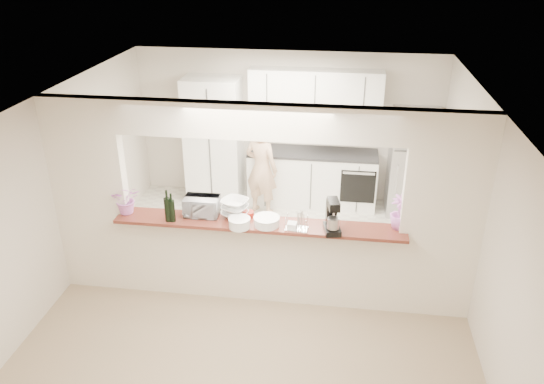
% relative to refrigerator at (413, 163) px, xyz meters
% --- Properties ---
extents(floor, '(6.00, 6.00, 0.00)m').
position_rel_refrigerator_xyz_m(floor, '(-2.05, -2.65, -0.85)').
color(floor, tan).
rests_on(floor, ground).
extents(tile_overlay, '(5.00, 2.90, 0.01)m').
position_rel_refrigerator_xyz_m(tile_overlay, '(-2.05, -1.10, -0.84)').
color(tile_overlay, beige).
rests_on(tile_overlay, floor).
extents(partition, '(5.00, 0.15, 2.50)m').
position_rel_refrigerator_xyz_m(partition, '(-2.05, -2.65, 0.63)').
color(partition, white).
rests_on(partition, floor).
extents(bar_counter, '(3.40, 0.38, 1.09)m').
position_rel_refrigerator_xyz_m(bar_counter, '(-2.05, -2.65, -0.27)').
color(bar_counter, white).
rests_on(bar_counter, floor).
extents(kitchen_cabinets, '(3.15, 0.62, 2.25)m').
position_rel_refrigerator_xyz_m(kitchen_cabinets, '(-2.24, 0.07, 0.12)').
color(kitchen_cabinets, white).
rests_on(kitchen_cabinets, floor).
extents(refrigerator, '(0.75, 0.70, 1.70)m').
position_rel_refrigerator_xyz_m(refrigerator, '(0.00, 0.00, 0.00)').
color(refrigerator, '#AFAFB4').
rests_on(refrigerator, floor).
extents(flower_left, '(0.40, 0.37, 0.36)m').
position_rel_refrigerator_xyz_m(flower_left, '(-3.65, -2.67, 0.42)').
color(flower_left, '#CF6DC3').
rests_on(flower_left, bar_counter).
extents(wine_bottle_a, '(0.08, 0.08, 0.39)m').
position_rel_refrigerator_xyz_m(wine_bottle_a, '(-3.10, -2.80, 0.39)').
color(wine_bottle_a, black).
rests_on(wine_bottle_a, bar_counter).
extents(wine_bottle_b, '(0.07, 0.07, 0.36)m').
position_rel_refrigerator_xyz_m(wine_bottle_b, '(-3.05, -2.80, 0.38)').
color(wine_bottle_b, black).
rests_on(wine_bottle_b, bar_counter).
extents(toaster_oven, '(0.42, 0.29, 0.23)m').
position_rel_refrigerator_xyz_m(toaster_oven, '(-2.75, -2.60, 0.35)').
color(toaster_oven, '#B8B8BD').
rests_on(toaster_oven, bar_counter).
extents(serving_bowls, '(0.38, 0.38, 0.22)m').
position_rel_refrigerator_xyz_m(serving_bowls, '(-2.35, -2.60, 0.35)').
color(serving_bowls, silver).
rests_on(serving_bowls, bar_counter).
extents(plate_stack_a, '(0.25, 0.25, 0.12)m').
position_rel_refrigerator_xyz_m(plate_stack_a, '(-2.25, -2.84, 0.30)').
color(plate_stack_a, white).
rests_on(plate_stack_a, bar_counter).
extents(plate_stack_b, '(0.30, 0.30, 0.11)m').
position_rel_refrigerator_xyz_m(plate_stack_b, '(-1.95, -2.75, 0.29)').
color(plate_stack_b, white).
rests_on(plate_stack_b, bar_counter).
extents(red_bowl, '(0.14, 0.14, 0.07)m').
position_rel_refrigerator_xyz_m(red_bowl, '(-2.20, -2.57, 0.27)').
color(red_bowl, maroon).
rests_on(red_bowl, bar_counter).
extents(tan_bowl, '(0.14, 0.14, 0.06)m').
position_rel_refrigerator_xyz_m(tan_bowl, '(-2.00, -2.68, 0.27)').
color(tan_bowl, beige).
rests_on(tan_bowl, bar_counter).
extents(utensil_caddy, '(0.26, 0.17, 0.24)m').
position_rel_refrigerator_xyz_m(utensil_caddy, '(-1.60, -2.80, 0.34)').
color(utensil_caddy, silver).
rests_on(utensil_caddy, bar_counter).
extents(stand_mixer, '(0.22, 0.30, 0.40)m').
position_rel_refrigerator_xyz_m(stand_mixer, '(-1.20, -2.79, 0.42)').
color(stand_mixer, black).
rests_on(stand_mixer, bar_counter).
extents(flower_right, '(0.26, 0.26, 0.40)m').
position_rel_refrigerator_xyz_m(flower_right, '(-0.45, -2.60, 0.44)').
color(flower_right, '#C071D3').
rests_on(flower_right, bar_counter).
extents(person, '(0.65, 0.54, 1.53)m').
position_rel_refrigerator_xyz_m(person, '(-2.39, -0.38, -0.09)').
color(person, '#DCB18F').
rests_on(person, floor).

